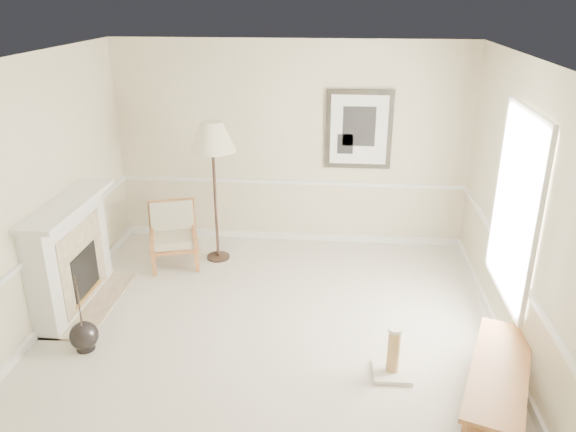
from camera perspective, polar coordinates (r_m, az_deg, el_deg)
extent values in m
plane|color=silver|center=(6.10, -2.18, -12.89)|extent=(5.50, 5.50, 0.00)
cube|color=beige|center=(8.00, 0.25, 7.23)|extent=(5.00, 0.04, 2.90)
cube|color=beige|center=(3.08, -9.67, -19.70)|extent=(5.00, 0.04, 2.90)
cube|color=beige|center=(6.24, -25.78, 0.67)|extent=(0.04, 5.50, 2.90)
cube|color=beige|center=(5.65, 23.59, -1.06)|extent=(0.04, 5.50, 2.90)
cube|color=white|center=(5.04, -2.67, 15.28)|extent=(5.00, 5.50, 0.04)
cube|color=white|center=(8.45, 0.23, -2.03)|extent=(4.95, 0.04, 0.10)
cube|color=white|center=(8.14, 0.23, 3.44)|extent=(4.95, 0.04, 0.05)
cube|color=white|center=(5.98, 22.22, 0.88)|extent=(0.03, 1.20, 1.80)
cube|color=white|center=(5.98, 22.13, 0.88)|extent=(0.05, 1.34, 1.94)
cube|color=black|center=(7.89, 7.21, 8.71)|extent=(0.92, 0.04, 1.10)
cube|color=white|center=(7.86, 7.21, 8.66)|extent=(0.78, 0.01, 0.96)
cube|color=black|center=(7.85, 7.23, 9.01)|extent=(0.45, 0.01, 0.55)
cube|color=white|center=(6.96, -21.27, -3.91)|extent=(0.28, 1.50, 1.25)
cube|color=white|center=(6.69, -21.64, 1.12)|extent=(0.46, 1.64, 0.06)
cube|color=#C6B28E|center=(6.93, -20.11, -4.55)|extent=(0.02, 1.05, 0.95)
cube|color=black|center=(6.98, -19.89, -5.51)|extent=(0.02, 0.62, 0.58)
cube|color=#AE803A|center=(7.10, -19.59, -7.38)|extent=(0.01, 0.66, 0.05)
cube|color=#C6B28E|center=(7.17, -19.44, -8.39)|extent=(0.60, 1.50, 0.03)
sphere|color=black|center=(6.30, -20.02, -11.33)|extent=(0.30, 0.30, 0.30)
cylinder|color=black|center=(6.36, -19.87, -12.28)|extent=(0.19, 0.19, 0.08)
cylinder|color=black|center=(6.10, -20.49, -8.28)|extent=(0.06, 0.12, 0.47)
cylinder|color=black|center=(6.12, -20.44, -8.58)|extent=(0.07, 0.14, 0.38)
cylinder|color=black|center=(6.08, -20.54, -7.98)|extent=(0.04, 0.06, 0.55)
cube|color=#955F30|center=(7.54, -13.47, -4.77)|extent=(0.07, 0.07, 0.34)
cube|color=#955F30|center=(8.04, -13.44, -3.03)|extent=(0.07, 0.07, 0.34)
cube|color=#955F30|center=(7.54, -9.25, -4.44)|extent=(0.07, 0.07, 0.34)
cube|color=#955F30|center=(8.04, -9.49, -2.72)|extent=(0.07, 0.07, 0.34)
cube|color=#955F30|center=(7.72, -11.49, -2.76)|extent=(0.79, 0.79, 0.04)
cube|color=#955F30|center=(7.88, -11.70, -0.07)|extent=(0.64, 0.33, 0.49)
cube|color=#955F30|center=(7.67, -13.64, -1.89)|extent=(0.24, 0.61, 0.04)
cube|color=#955F30|center=(7.67, -9.51, -1.56)|extent=(0.24, 0.61, 0.04)
cube|color=silver|center=(7.69, -11.54, -2.21)|extent=(0.72, 0.72, 0.11)
cube|color=silver|center=(7.82, -11.70, -0.09)|extent=(0.60, 0.34, 0.44)
cylinder|color=black|center=(7.94, -7.09, -4.14)|extent=(0.31, 0.31, 0.03)
cylinder|color=black|center=(7.59, -7.40, 1.85)|extent=(0.04, 0.04, 1.74)
cone|color=beige|center=(7.35, -7.72, 8.02)|extent=(0.71, 0.71, 0.38)
cube|color=#955F30|center=(5.36, 20.72, -14.43)|extent=(0.95, 1.64, 0.04)
cube|color=#955F30|center=(5.55, 20.27, -17.07)|extent=(0.85, 1.51, 0.03)
cube|color=#955F30|center=(6.09, 19.31, -12.06)|extent=(0.07, 0.07, 0.40)
cube|color=#955F30|center=(6.09, 22.73, -12.59)|extent=(0.07, 0.07, 0.40)
cube|color=white|center=(5.77, 10.49, -15.31)|extent=(0.38, 0.38, 0.05)
cylinder|color=tan|center=(5.63, 10.67, -13.33)|extent=(0.12, 0.12, 0.44)
cylinder|color=white|center=(5.50, 10.84, -11.29)|extent=(0.14, 0.14, 0.04)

